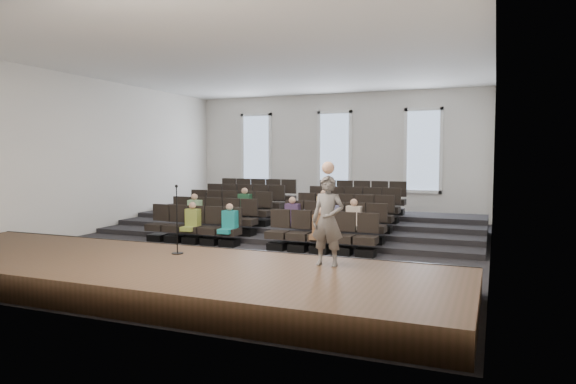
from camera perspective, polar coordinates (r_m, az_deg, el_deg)
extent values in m
plane|color=black|center=(14.59, -2.88, -5.84)|extent=(14.00, 14.00, 0.00)
cube|color=white|center=(14.59, -2.95, 13.93)|extent=(12.00, 14.00, 0.02)
cube|color=white|center=(20.95, 5.24, 4.02)|extent=(12.00, 0.04, 5.00)
cube|color=white|center=(8.54, -23.26, 3.69)|extent=(12.00, 0.04, 5.00)
cube|color=white|center=(17.78, -20.84, 3.77)|extent=(0.04, 14.00, 5.00)
cube|color=white|center=(13.03, 21.90, 3.74)|extent=(0.04, 14.00, 5.00)
cube|color=#412B1C|center=(10.24, -15.16, -8.82)|extent=(11.80, 3.60, 0.50)
cube|color=black|center=(11.66, -9.86, -7.16)|extent=(11.80, 0.06, 0.52)
cube|color=black|center=(16.69, 0.49, -4.32)|extent=(11.80, 4.80, 0.15)
cube|color=black|center=(17.16, 1.14, -3.84)|extent=(11.80, 3.75, 0.30)
cube|color=black|center=(17.64, 1.75, -3.38)|extent=(11.80, 2.70, 0.45)
cube|color=black|center=(18.12, 2.33, -2.95)|extent=(11.80, 1.65, 0.60)
cube|color=black|center=(15.65, -14.30, -4.92)|extent=(0.47, 0.43, 0.20)
cube|color=black|center=(15.60, -14.32, -3.80)|extent=(0.55, 0.50, 0.19)
cube|color=black|center=(15.72, -13.89, -2.22)|extent=(0.55, 0.08, 0.50)
cube|color=black|center=(15.30, -12.49, -5.09)|extent=(0.47, 0.43, 0.20)
cube|color=black|center=(15.26, -12.50, -3.94)|extent=(0.55, 0.50, 0.19)
cube|color=black|center=(15.38, -12.08, -2.33)|extent=(0.55, 0.08, 0.50)
cube|color=black|center=(14.97, -10.59, -5.26)|extent=(0.47, 0.43, 0.20)
cube|color=black|center=(14.93, -10.60, -4.09)|extent=(0.55, 0.50, 0.19)
cube|color=black|center=(15.05, -10.19, -2.44)|extent=(0.55, 0.08, 0.50)
cube|color=black|center=(14.66, -8.60, -5.44)|extent=(0.47, 0.43, 0.20)
cube|color=black|center=(14.61, -8.61, -4.24)|extent=(0.55, 0.50, 0.19)
cube|color=black|center=(14.74, -8.21, -2.56)|extent=(0.55, 0.08, 0.50)
cube|color=black|center=(14.37, -6.53, -5.61)|extent=(0.47, 0.43, 0.20)
cube|color=black|center=(14.32, -6.54, -4.39)|extent=(0.55, 0.50, 0.19)
cube|color=black|center=(14.45, -6.16, -2.67)|extent=(0.55, 0.08, 0.50)
cube|color=black|center=(13.74, -1.19, -6.03)|extent=(0.47, 0.43, 0.20)
cube|color=black|center=(13.69, -1.19, -4.75)|extent=(0.55, 0.50, 0.19)
cube|color=black|center=(13.83, -0.85, -2.95)|extent=(0.55, 0.08, 0.50)
cube|color=black|center=(13.52, 1.16, -6.20)|extent=(0.47, 0.43, 0.20)
cube|color=black|center=(13.47, 1.16, -4.90)|extent=(0.55, 0.50, 0.19)
cube|color=black|center=(13.61, 1.48, -3.07)|extent=(0.55, 0.08, 0.50)
cube|color=black|center=(13.32, 3.59, -6.36)|extent=(0.47, 0.43, 0.20)
cube|color=black|center=(13.27, 3.60, -5.04)|extent=(0.55, 0.50, 0.19)
cube|color=black|center=(13.41, 3.89, -3.18)|extent=(0.55, 0.08, 0.50)
cube|color=black|center=(13.15, 6.09, -6.51)|extent=(0.47, 0.43, 0.20)
cube|color=black|center=(13.10, 6.10, -5.18)|extent=(0.55, 0.50, 0.19)
cube|color=black|center=(13.24, 6.36, -3.29)|extent=(0.55, 0.08, 0.50)
cube|color=black|center=(13.00, 8.65, -6.66)|extent=(0.47, 0.43, 0.20)
cube|color=black|center=(12.95, 8.66, -5.31)|extent=(0.55, 0.50, 0.19)
cube|color=black|center=(13.09, 8.89, -3.40)|extent=(0.55, 0.08, 0.50)
cube|color=black|center=(16.47, -12.14, -3.91)|extent=(0.47, 0.43, 0.20)
cube|color=black|center=(16.43, -12.16, -2.84)|extent=(0.55, 0.50, 0.19)
cube|color=black|center=(16.56, -11.77, -1.36)|extent=(0.55, 0.08, 0.50)
cube|color=black|center=(16.15, -10.38, -4.05)|extent=(0.47, 0.43, 0.20)
cube|color=black|center=(16.11, -10.39, -2.96)|extent=(0.55, 0.50, 0.19)
cube|color=black|center=(16.24, -10.01, -1.44)|extent=(0.55, 0.08, 0.50)
cube|color=black|center=(15.83, -8.54, -4.18)|extent=(0.47, 0.43, 0.20)
cube|color=black|center=(15.79, -8.55, -3.07)|extent=(0.55, 0.50, 0.19)
cube|color=black|center=(15.93, -8.18, -1.52)|extent=(0.55, 0.08, 0.50)
cube|color=black|center=(15.54, -6.63, -4.32)|extent=(0.47, 0.43, 0.20)
cube|color=black|center=(15.50, -6.64, -3.19)|extent=(0.55, 0.50, 0.19)
cube|color=black|center=(15.64, -6.28, -1.61)|extent=(0.55, 0.08, 0.50)
cube|color=black|center=(15.26, -4.65, -4.46)|extent=(0.47, 0.43, 0.20)
cube|color=black|center=(15.22, -4.65, -3.31)|extent=(0.55, 0.50, 0.19)
cube|color=black|center=(15.36, -4.31, -1.70)|extent=(0.55, 0.08, 0.50)
cube|color=black|center=(14.68, 0.44, -4.79)|extent=(0.47, 0.43, 0.20)
cube|color=black|center=(14.63, 0.44, -3.59)|extent=(0.55, 0.50, 0.19)
cube|color=black|center=(14.78, 0.74, -1.91)|extent=(0.55, 0.08, 0.50)
cube|color=black|center=(14.47, 2.65, -4.92)|extent=(0.47, 0.43, 0.20)
cube|color=black|center=(14.42, 2.66, -3.71)|extent=(0.55, 0.50, 0.19)
cube|color=black|center=(14.57, 2.94, -2.00)|extent=(0.55, 0.08, 0.50)
cube|color=black|center=(14.28, 4.93, -5.05)|extent=(0.47, 0.43, 0.20)
cube|color=black|center=(14.24, 4.94, -3.82)|extent=(0.55, 0.50, 0.19)
cube|color=black|center=(14.39, 5.20, -2.09)|extent=(0.55, 0.08, 0.50)
cube|color=black|center=(14.12, 7.27, -5.17)|extent=(0.47, 0.43, 0.20)
cube|color=black|center=(14.07, 7.28, -3.93)|extent=(0.55, 0.50, 0.19)
cube|color=black|center=(14.23, 7.51, -2.18)|extent=(0.55, 0.08, 0.50)
cube|color=black|center=(13.98, 9.66, -5.29)|extent=(0.47, 0.43, 0.20)
cube|color=black|center=(13.94, 9.67, -4.03)|extent=(0.55, 0.50, 0.19)
cube|color=black|center=(14.09, 9.88, -2.27)|extent=(0.55, 0.08, 0.50)
cube|color=black|center=(17.32, -10.20, -3.00)|extent=(0.47, 0.42, 0.20)
cube|color=black|center=(17.29, -10.21, -1.98)|extent=(0.55, 0.50, 0.19)
cube|color=black|center=(17.43, -9.86, -0.57)|extent=(0.55, 0.08, 0.50)
cube|color=black|center=(17.01, -8.48, -3.10)|extent=(0.47, 0.42, 0.20)
cube|color=black|center=(16.98, -8.50, -2.07)|extent=(0.55, 0.50, 0.19)
cube|color=black|center=(17.12, -8.15, -0.63)|extent=(0.55, 0.08, 0.50)
cube|color=black|center=(16.72, -6.71, -3.21)|extent=(0.47, 0.42, 0.20)
cube|color=black|center=(16.68, -6.72, -2.16)|extent=(0.55, 0.50, 0.19)
cube|color=black|center=(16.83, -6.39, -0.70)|extent=(0.55, 0.08, 0.50)
cube|color=black|center=(16.44, -4.87, -3.32)|extent=(0.47, 0.42, 0.20)
cube|color=black|center=(16.40, -4.88, -2.25)|extent=(0.55, 0.50, 0.19)
cube|color=black|center=(16.55, -4.56, -0.77)|extent=(0.55, 0.08, 0.50)
cube|color=black|center=(16.18, -2.98, -3.43)|extent=(0.47, 0.42, 0.20)
cube|color=black|center=(16.14, -2.98, -2.34)|extent=(0.55, 0.50, 0.19)
cube|color=black|center=(16.29, -2.67, -0.83)|extent=(0.55, 0.08, 0.50)
cube|color=black|center=(15.63, 1.86, -3.70)|extent=(0.47, 0.42, 0.20)
cube|color=black|center=(15.59, 1.86, -2.57)|extent=(0.55, 0.50, 0.19)
cube|color=black|center=(15.74, 2.13, -1.00)|extent=(0.55, 0.08, 0.50)
cube|color=black|center=(15.43, 3.95, -3.80)|extent=(0.47, 0.42, 0.20)
cube|color=black|center=(15.39, 3.96, -2.66)|extent=(0.55, 0.50, 0.19)
cube|color=black|center=(15.55, 4.21, -1.07)|extent=(0.55, 0.08, 0.50)
cube|color=black|center=(15.26, 6.10, -3.91)|extent=(0.47, 0.42, 0.20)
cube|color=black|center=(15.22, 6.11, -2.75)|extent=(0.55, 0.50, 0.19)
cube|color=black|center=(15.38, 6.34, -1.15)|extent=(0.55, 0.08, 0.50)
cube|color=black|center=(15.10, 8.29, -4.01)|extent=(0.47, 0.42, 0.20)
cube|color=black|center=(15.06, 8.31, -2.84)|extent=(0.55, 0.50, 0.19)
cube|color=black|center=(15.22, 8.51, -1.22)|extent=(0.55, 0.08, 0.50)
cube|color=black|center=(14.97, 10.53, -4.10)|extent=(0.47, 0.42, 0.20)
cube|color=black|center=(14.93, 10.55, -2.92)|extent=(0.55, 0.50, 0.19)
cube|color=black|center=(15.10, 10.73, -1.29)|extent=(0.55, 0.08, 0.50)
cube|color=black|center=(18.20, -8.44, -2.16)|extent=(0.47, 0.42, 0.20)
cube|color=black|center=(18.17, -8.45, -1.19)|extent=(0.55, 0.50, 0.19)
cube|color=black|center=(18.31, -8.13, 0.14)|extent=(0.55, 0.08, 0.50)
cube|color=black|center=(17.90, -6.78, -2.25)|extent=(0.47, 0.42, 0.20)
cube|color=black|center=(17.87, -6.79, -1.26)|extent=(0.55, 0.50, 0.19)
cube|color=black|center=(18.02, -6.48, 0.09)|extent=(0.55, 0.08, 0.50)
cube|color=black|center=(17.62, -5.07, -2.34)|extent=(0.47, 0.42, 0.20)
cube|color=black|center=(17.59, -5.08, -1.34)|extent=(0.55, 0.50, 0.19)
cube|color=black|center=(17.74, -4.78, 0.04)|extent=(0.55, 0.08, 0.50)
cube|color=black|center=(17.36, -3.31, -2.43)|extent=(0.47, 0.42, 0.20)
cube|color=black|center=(17.32, -3.31, -1.41)|extent=(0.55, 0.50, 0.19)
cube|color=black|center=(17.48, -3.02, -0.01)|extent=(0.55, 0.08, 0.50)
cube|color=black|center=(17.11, -1.49, -2.52)|extent=(0.47, 0.42, 0.20)
cube|color=black|center=(17.08, -1.49, -1.48)|extent=(0.55, 0.50, 0.19)
cube|color=black|center=(17.24, -1.21, -0.06)|extent=(0.55, 0.08, 0.50)
cube|color=black|center=(16.59, 3.11, -2.73)|extent=(0.47, 0.42, 0.20)
cube|color=black|center=(16.55, 3.12, -1.66)|extent=(0.55, 0.50, 0.19)
cube|color=black|center=(16.72, 3.36, -0.20)|extent=(0.55, 0.08, 0.50)
cube|color=black|center=(16.40, 5.10, -2.81)|extent=(0.47, 0.42, 0.20)
cube|color=black|center=(16.37, 5.11, -1.74)|extent=(0.55, 0.50, 0.19)
cube|color=black|center=(16.53, 5.33, -0.25)|extent=(0.55, 0.08, 0.50)
cube|color=black|center=(16.24, 7.13, -2.90)|extent=(0.47, 0.42, 0.20)
cube|color=black|center=(16.21, 7.14, -1.81)|extent=(0.55, 0.50, 0.19)
cube|color=black|center=(16.37, 7.34, -0.31)|extent=(0.55, 0.08, 0.50)
cube|color=black|center=(16.10, 9.19, -2.98)|extent=(0.47, 0.42, 0.20)
cube|color=black|center=(16.06, 9.20, -1.88)|extent=(0.55, 0.50, 0.19)
cube|color=black|center=(16.23, 9.39, -0.37)|extent=(0.55, 0.08, 0.50)
cube|color=black|center=(15.98, 11.29, -3.06)|extent=(0.47, 0.42, 0.20)
cube|color=black|center=(15.94, 11.31, -1.95)|extent=(0.55, 0.50, 0.19)
cube|color=black|center=(16.11, 11.47, -0.43)|extent=(0.55, 0.08, 0.50)
cube|color=black|center=(19.09, -6.84, -1.41)|extent=(0.47, 0.42, 0.20)
cube|color=black|center=(19.06, -6.85, -0.48)|extent=(0.55, 0.50, 0.19)
cube|color=black|center=(19.22, -6.56, 0.78)|extent=(0.55, 0.08, 0.50)
cube|color=black|center=(18.81, -5.24, -1.48)|extent=(0.47, 0.42, 0.20)
cube|color=black|center=(18.78, -5.25, -0.54)|extent=(0.55, 0.50, 0.19)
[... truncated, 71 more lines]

